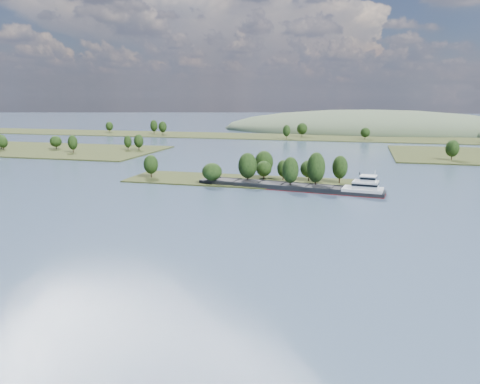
# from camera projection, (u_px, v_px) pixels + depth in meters

# --- Properties ---
(ground) EXTENTS (1800.00, 1800.00, 0.00)m
(ground) POSITION_uv_depth(u_px,v_px,m) (193.00, 215.00, 147.95)
(ground) COLOR #324156
(ground) RESTS_ON ground
(tree_island) EXTENTS (100.00, 30.81, 15.73)m
(tree_island) POSITION_uv_depth(u_px,v_px,m) (255.00, 173.00, 201.05)
(tree_island) COLOR #2A3116
(tree_island) RESTS_ON ground
(back_shoreline) EXTENTS (900.00, 60.00, 16.02)m
(back_shoreline) POSITION_uv_depth(u_px,v_px,m) (313.00, 137.00, 410.68)
(back_shoreline) COLOR #2A3116
(back_shoreline) RESTS_ON ground
(hill_west) EXTENTS (320.00, 160.00, 44.00)m
(hill_west) POSITION_uv_depth(u_px,v_px,m) (370.00, 131.00, 493.65)
(hill_west) COLOR #405037
(hill_west) RESTS_ON ground
(cargo_barge) EXTENTS (76.23, 18.87, 10.24)m
(cargo_barge) POSITION_uv_depth(u_px,v_px,m) (301.00, 187.00, 186.24)
(cargo_barge) COLOR black
(cargo_barge) RESTS_ON ground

